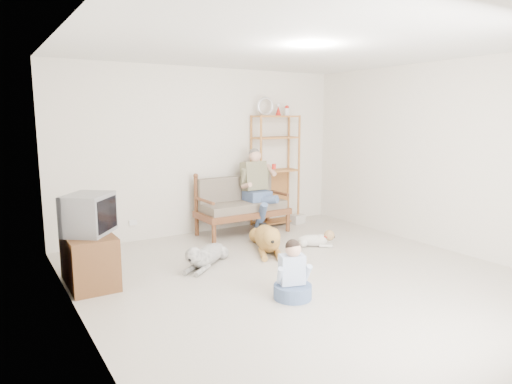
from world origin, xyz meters
TOP-DOWN VIEW (x-y plane):
  - floor at (0.00, 0.00)m, footprint 5.50×5.50m
  - ceiling at (0.00, 0.00)m, footprint 5.50×5.50m
  - wall_back at (0.00, 2.75)m, footprint 5.00×0.00m
  - wall_left at (-2.50, 0.00)m, footprint 0.00×5.50m
  - wall_right at (2.50, 0.00)m, footprint 0.00×5.50m
  - loveseat at (0.45, 2.35)m, footprint 1.51×0.73m
  - man at (0.69, 2.14)m, footprint 0.53×0.76m
  - etagere at (1.27, 2.55)m, footprint 0.86×0.38m
  - book_stack at (1.64, 2.39)m, footprint 0.28×0.23m
  - tv_stand at (-2.23, 1.21)m, footprint 0.50×0.90m
  - crt_tv at (-2.19, 1.19)m, footprint 0.69×0.70m
  - wall_outlet at (-1.25, 2.73)m, footprint 0.12×0.02m
  - golden_retriever at (0.27, 1.26)m, footprint 0.76×1.34m
  - shaggy_dog at (-0.81, 1.09)m, footprint 0.90×0.82m
  - terrier at (1.01, 1.03)m, footprint 0.57×0.48m
  - child at (-0.47, -0.36)m, footprint 0.41×0.41m

SIDE VIEW (x-z plane):
  - floor at x=0.00m, z-range 0.00..0.00m
  - book_stack at x=1.64m, z-range 0.00..0.16m
  - terrier at x=1.01m, z-range -0.02..0.23m
  - shaggy_dog at x=-0.81m, z-range -0.03..0.31m
  - golden_retriever at x=0.27m, z-range -0.04..0.39m
  - child at x=-0.47m, z-range -0.09..0.55m
  - wall_outlet at x=-1.25m, z-range 0.26..0.34m
  - tv_stand at x=-2.23m, z-range 0.00..0.60m
  - loveseat at x=0.45m, z-range 0.01..0.96m
  - man at x=0.69m, z-range 0.03..1.25m
  - crt_tv at x=-2.19m, z-range 0.60..1.06m
  - etagere at x=1.27m, z-range -0.13..2.12m
  - wall_left at x=-2.50m, z-range -1.40..4.10m
  - wall_right at x=2.50m, z-range -1.40..4.10m
  - wall_back at x=0.00m, z-range -1.15..3.85m
  - ceiling at x=0.00m, z-range 2.70..2.70m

